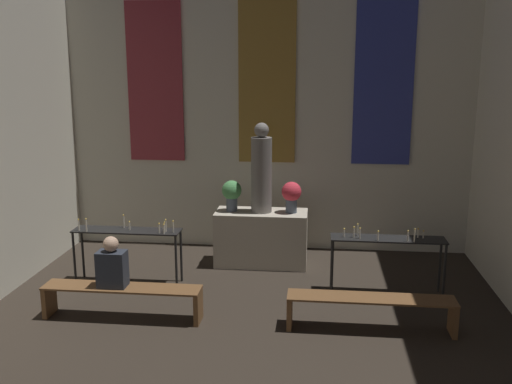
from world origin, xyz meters
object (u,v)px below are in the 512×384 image
object	(u,v)px
pew_back_left	(122,295)
altar	(261,238)
statue	(261,171)
candle_rack_left	(128,237)
person_seated	(112,265)
candle_rack_right	(387,246)
pew_back_right	(371,306)
flower_vase_right	(291,194)
flower_vase_left	(232,193)

from	to	relation	value
pew_back_left	altar	bearing A→B (deg)	55.05
statue	candle_rack_left	xyz separation A→B (m)	(-1.88, -1.05, -0.83)
candle_rack_left	person_seated	bearing A→B (deg)	-80.47
statue	candle_rack_right	distance (m)	2.31
pew_back_right	person_seated	size ratio (longest dim) A/B	3.08
candle_rack_left	candle_rack_right	size ratio (longest dim) A/B	1.00
candle_rack_right	pew_back_left	xyz separation A→B (m)	(-3.45, -1.20, -0.39)
altar	pew_back_left	distance (m)	2.74
altar	candle_rack_left	size ratio (longest dim) A/B	0.93
pew_back_right	candle_rack_left	bearing A→B (deg)	160.87
flower_vase_right	pew_back_right	size ratio (longest dim) A/B	0.25
altar	flower_vase_left	world-z (taller)	flower_vase_left
flower_vase_right	pew_back_right	distance (m)	2.64
candle_rack_left	statue	bearing A→B (deg)	29.10
pew_back_left	pew_back_right	size ratio (longest dim) A/B	1.00
flower_vase_left	pew_back_left	xyz separation A→B (m)	(-1.09, -2.24, -0.87)
statue	pew_back_left	size ratio (longest dim) A/B	0.70
altar	flower_vase_right	xyz separation A→B (m)	(0.48, 0.00, 0.74)
pew_back_left	candle_rack_left	bearing A→B (deg)	104.68
altar	pew_back_left	size ratio (longest dim) A/B	0.73
altar	pew_back_left	bearing A→B (deg)	-124.95
candle_rack_left	candle_rack_right	distance (m)	3.76
candle_rack_left	altar	bearing A→B (deg)	29.10
pew_back_right	flower_vase_right	bearing A→B (deg)	115.85
altar	candle_rack_right	xyz separation A→B (m)	(1.88, -1.04, 0.27)
candle_rack_left	pew_back_right	xyz separation A→B (m)	(3.44, -1.19, -0.40)
statue	pew_back_right	xyz separation A→B (m)	(1.57, -2.24, -1.23)
candle_rack_right	pew_back_left	distance (m)	3.67
flower_vase_right	candle_rack_left	distance (m)	2.62
candle_rack_right	statue	bearing A→B (deg)	150.99
flower_vase_right	statue	bearing A→B (deg)	-180.00
flower_vase_left	pew_back_right	distance (m)	3.16
flower_vase_right	person_seated	size ratio (longest dim) A/B	0.76
candle_rack_right	person_seated	bearing A→B (deg)	-161.44
flower_vase_right	pew_back_left	distance (m)	3.16
altar	candle_rack_left	world-z (taller)	candle_rack_left
candle_rack_left	person_seated	distance (m)	1.21
altar	pew_back_right	bearing A→B (deg)	-55.05
statue	candle_rack_right	xyz separation A→B (m)	(1.88, -1.04, -0.83)
flower_vase_left	person_seated	size ratio (longest dim) A/B	0.76
flower_vase_left	pew_back_left	distance (m)	2.64
candle_rack_left	pew_back_left	world-z (taller)	candle_rack_left
flower_vase_left	flower_vase_right	world-z (taller)	same
person_seated	candle_rack_left	bearing A→B (deg)	99.53
flower_vase_left	pew_back_left	size ratio (longest dim) A/B	0.25
statue	candle_rack_right	bearing A→B (deg)	-29.01
statue	pew_back_right	world-z (taller)	statue
flower_vase_right	candle_rack_left	bearing A→B (deg)	-156.10
candle_rack_right	pew_back_left	world-z (taller)	candle_rack_right
statue	candle_rack_left	size ratio (longest dim) A/B	0.90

